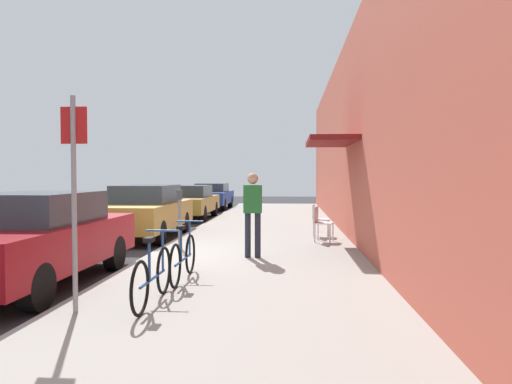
% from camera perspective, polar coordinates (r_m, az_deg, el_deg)
% --- Properties ---
extents(ground_plane, '(60.00, 60.00, 0.00)m').
position_cam_1_polar(ground_plane, '(10.31, -12.83, -7.94)').
color(ground_plane, '#2D2D30').
extents(sidewalk_slab, '(4.50, 32.00, 0.12)m').
position_cam_1_polar(sidewalk_slab, '(11.86, 0.58, -6.29)').
color(sidewalk_slab, '#9E9B93').
rests_on(sidewalk_slab, ground_plane).
extents(building_facade, '(1.40, 32.00, 5.52)m').
position_cam_1_polar(building_facade, '(11.87, 12.28, 6.73)').
color(building_facade, '#BC5442').
rests_on(building_facade, ground_plane).
extents(parked_car_0, '(1.80, 4.40, 1.50)m').
position_cam_1_polar(parked_car_0, '(8.37, -25.14, -5.06)').
color(parked_car_0, maroon).
rests_on(parked_car_0, ground_plane).
extents(parked_car_1, '(1.80, 4.40, 1.50)m').
position_cam_1_polar(parked_car_1, '(13.69, -13.21, -2.24)').
color(parked_car_1, '#A58433').
rests_on(parked_car_1, ground_plane).
extents(parked_car_2, '(1.80, 4.40, 1.37)m').
position_cam_1_polar(parked_car_2, '(19.40, -8.02, -1.14)').
color(parked_car_2, '#A58433').
rests_on(parked_car_2, ground_plane).
extents(parked_car_3, '(1.80, 4.40, 1.36)m').
position_cam_1_polar(parked_car_3, '(24.80, -5.35, -0.44)').
color(parked_car_3, navy).
rests_on(parked_car_3, ground_plane).
extents(parking_meter, '(0.12, 0.10, 1.32)m').
position_cam_1_polar(parking_meter, '(10.95, -9.22, -2.65)').
color(parking_meter, slate).
rests_on(parking_meter, sidewalk_slab).
extents(street_sign, '(0.32, 0.06, 2.60)m').
position_cam_1_polar(street_sign, '(6.03, -21.12, 0.62)').
color(street_sign, gray).
rests_on(street_sign, sidewalk_slab).
extents(bicycle_0, '(0.46, 1.71, 0.90)m').
position_cam_1_polar(bicycle_0, '(6.29, -12.34, -9.90)').
color(bicycle_0, black).
rests_on(bicycle_0, sidewalk_slab).
extents(bicycle_1, '(0.46, 1.71, 0.90)m').
position_cam_1_polar(bicycle_1, '(7.57, -8.77, -7.85)').
color(bicycle_1, black).
rests_on(bicycle_1, sidewalk_slab).
extents(cafe_chair_0, '(0.54, 0.54, 0.87)m').
position_cam_1_polar(cafe_chair_0, '(11.92, 7.83, -3.54)').
color(cafe_chair_0, silver).
rests_on(cafe_chair_0, sidewalk_slab).
extents(cafe_chair_1, '(0.49, 0.49, 0.87)m').
position_cam_1_polar(cafe_chair_1, '(12.90, 7.53, -3.11)').
color(cafe_chair_1, silver).
rests_on(cafe_chair_1, sidewalk_slab).
extents(pedestrian_standing, '(0.36, 0.22, 1.70)m').
position_cam_1_polar(pedestrian_standing, '(9.46, -0.40, -1.94)').
color(pedestrian_standing, '#232838').
rests_on(pedestrian_standing, sidewalk_slab).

